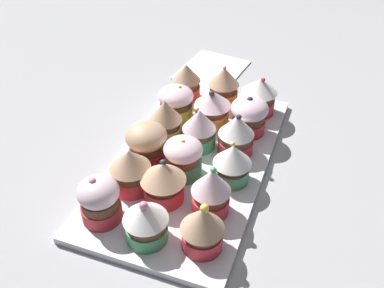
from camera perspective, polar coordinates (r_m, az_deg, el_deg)
ground_plane at (r=74.33cm, az=0.00°, el=-3.43°), size 180.00×180.00×3.00cm
baking_tray at (r=72.93cm, az=0.00°, el=-2.21°), size 44.47×24.10×1.20cm
cupcake_0 at (r=57.17cm, az=1.37°, el=-10.80°), size 5.86×5.86×7.48cm
cupcake_1 at (r=61.33cm, az=2.50°, el=-6.11°), size 5.66×5.66×8.01cm
cupcake_2 at (r=66.67cm, az=5.28°, el=-2.39°), size 5.96×5.96×6.93cm
cupcake_3 at (r=71.95cm, az=5.79°, el=1.31°), size 5.93×5.93×7.59cm
cupcake_4 at (r=76.94cm, az=7.45°, el=3.78°), size 6.52×6.52×7.03cm
cupcake_5 at (r=82.29cm, az=8.72°, el=6.34°), size 6.63×6.63×7.37cm
cupcake_6 at (r=58.65cm, az=-6.30°, el=-9.80°), size 6.12×6.12×7.03cm
cupcake_7 at (r=63.47cm, az=-3.78°, el=-4.78°), size 6.75×6.75×7.07cm
cupcake_8 at (r=67.51cm, az=-1.11°, el=-1.70°), size 6.09×6.09×6.86cm
cupcake_9 at (r=72.89cm, az=0.84°, el=2.07°), size 5.70×5.70×7.47cm
cupcake_10 at (r=78.32cm, az=2.56°, el=4.89°), size 6.70×6.70×7.24cm
cupcake_11 at (r=83.75cm, az=4.12°, el=7.59°), size 5.86×5.86×8.07cm
cupcake_12 at (r=61.97cm, az=-11.95°, el=-7.10°), size 5.82×5.82×7.42cm
cupcake_13 at (r=65.50cm, az=-8.03°, el=-3.26°), size 6.25×6.25×7.26cm
cupcake_14 at (r=70.17cm, az=-5.91°, el=0.17°), size 6.68×6.68×7.06cm
cupcake_15 at (r=74.41cm, az=-3.46°, el=3.08°), size 5.66×5.66×7.77cm
cupcake_16 at (r=80.21cm, az=-2.10°, el=5.46°), size 6.44×6.44×6.51cm
cupcake_17 at (r=85.68cm, az=-0.76°, el=8.23°), size 5.58×5.58×7.23cm
napkin at (r=99.23cm, az=2.62°, el=9.69°), size 16.77×14.61×0.60cm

